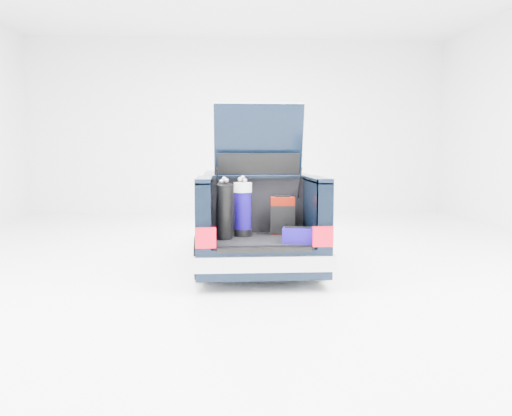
{
  "coord_description": "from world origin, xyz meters",
  "views": [
    {
      "loc": [
        -0.56,
        -8.86,
        1.8
      ],
      "look_at": [
        0.0,
        -0.5,
        0.92
      ],
      "focal_mm": 38.0,
      "sensor_mm": 36.0,
      "label": 1
    }
  ],
  "objects": [
    {
      "name": "blue_golf_bag",
      "position": [
        -0.24,
        -1.28,
        0.99
      ],
      "size": [
        0.33,
        0.33,
        0.86
      ],
      "rotation": [
        0.0,
        0.0,
        0.34
      ],
      "color": "black",
      "rests_on": "car"
    },
    {
      "name": "car",
      "position": [
        -0.0,
        0.11,
        0.67
      ],
      "size": [
        1.87,
        4.65,
        2.47
      ],
      "color": "black",
      "rests_on": "ground"
    },
    {
      "name": "ground",
      "position": [
        0.0,
        0.0,
        0.0
      ],
      "size": [
        14.0,
        14.0,
        0.0
      ],
      "primitive_type": "plane",
      "color": "white",
      "rests_on": "ground"
    },
    {
      "name": "blue_duffel",
      "position": [
        0.46,
        -1.9,
        0.7
      ],
      "size": [
        0.45,
        0.34,
        0.21
      ],
      "rotation": [
        0.0,
        0.0,
        -0.2
      ],
      "color": "#110464",
      "rests_on": "car"
    },
    {
      "name": "red_suitcase",
      "position": [
        0.34,
        -1.15,
        0.87
      ],
      "size": [
        0.36,
        0.25,
        0.57
      ],
      "rotation": [
        0.0,
        0.0,
        -0.08
      ],
      "color": "#630C03",
      "rests_on": "car"
    },
    {
      "name": "black_golf_bag",
      "position": [
        -0.5,
        -1.56,
        0.98
      ],
      "size": [
        0.32,
        0.37,
        0.85
      ],
      "rotation": [
        0.0,
        0.0,
        0.33
      ],
      "color": "black",
      "rests_on": "car"
    }
  ]
}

